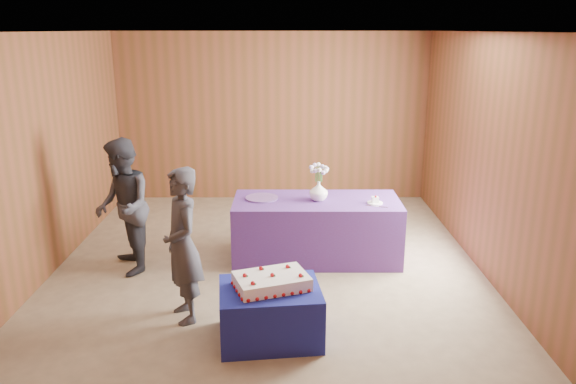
{
  "coord_description": "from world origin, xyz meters",
  "views": [
    {
      "loc": [
        0.2,
        -6.05,
        2.73
      ],
      "look_at": [
        0.24,
        0.1,
        0.94
      ],
      "focal_mm": 35.0,
      "sensor_mm": 36.0,
      "label": 1
    }
  ],
  "objects_px": {
    "sheet_cake": "(272,281)",
    "serving_table": "(316,229)",
    "guest_right": "(123,207)",
    "vase": "(319,191)",
    "cake_table": "(270,313)",
    "guest_left": "(182,246)"
  },
  "relations": [
    {
      "from": "serving_table",
      "to": "guest_left",
      "type": "xyz_separation_m",
      "value": [
        -1.35,
        -1.49,
        0.38
      ]
    },
    {
      "from": "serving_table",
      "to": "cake_table",
      "type": "bearing_deg",
      "value": -105.07
    },
    {
      "from": "cake_table",
      "to": "vase",
      "type": "bearing_deg",
      "value": 67.46
    },
    {
      "from": "serving_table",
      "to": "guest_right",
      "type": "distance_m",
      "value": 2.29
    },
    {
      "from": "cake_table",
      "to": "guest_right",
      "type": "height_order",
      "value": "guest_right"
    },
    {
      "from": "serving_table",
      "to": "guest_left",
      "type": "height_order",
      "value": "guest_left"
    },
    {
      "from": "guest_right",
      "to": "sheet_cake",
      "type": "bearing_deg",
      "value": 27.13
    },
    {
      "from": "vase",
      "to": "guest_left",
      "type": "bearing_deg",
      "value": -132.94
    },
    {
      "from": "cake_table",
      "to": "sheet_cake",
      "type": "bearing_deg",
      "value": 46.21
    },
    {
      "from": "sheet_cake",
      "to": "serving_table",
      "type": "bearing_deg",
      "value": 55.35
    },
    {
      "from": "sheet_cake",
      "to": "guest_right",
      "type": "relative_size",
      "value": 0.49
    },
    {
      "from": "cake_table",
      "to": "guest_left",
      "type": "xyz_separation_m",
      "value": [
        -0.84,
        0.38,
        0.51
      ]
    },
    {
      "from": "cake_table",
      "to": "serving_table",
      "type": "bearing_deg",
      "value": 68.12
    },
    {
      "from": "cake_table",
      "to": "vase",
      "type": "distance_m",
      "value": 2.03
    },
    {
      "from": "cake_table",
      "to": "serving_table",
      "type": "relative_size",
      "value": 0.45
    },
    {
      "from": "cake_table",
      "to": "guest_right",
      "type": "relative_size",
      "value": 0.57
    },
    {
      "from": "vase",
      "to": "guest_right",
      "type": "distance_m",
      "value": 2.27
    },
    {
      "from": "vase",
      "to": "guest_right",
      "type": "relative_size",
      "value": 0.15
    },
    {
      "from": "vase",
      "to": "guest_right",
      "type": "height_order",
      "value": "guest_right"
    },
    {
      "from": "cake_table",
      "to": "guest_right",
      "type": "bearing_deg",
      "value": 132.22
    },
    {
      "from": "serving_table",
      "to": "guest_right",
      "type": "relative_size",
      "value": 1.27
    },
    {
      "from": "guest_left",
      "to": "sheet_cake",
      "type": "bearing_deg",
      "value": 42.61
    }
  ]
}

